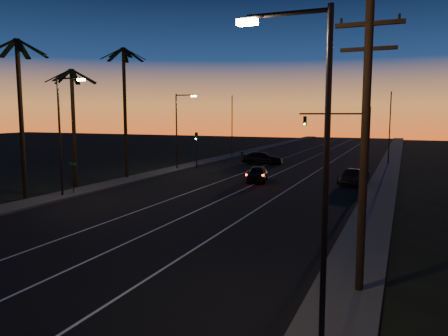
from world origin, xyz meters
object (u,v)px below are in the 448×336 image
at_px(signal_mast, 345,129).
at_px(right_car, 353,177).
at_px(cross_car, 262,158).
at_px(utility_pole, 365,143).
at_px(lead_car, 257,174).

height_order(signal_mast, right_car, signal_mast).
bearing_deg(cross_car, utility_pole, -67.47).
relative_size(utility_pole, right_car, 2.26).
bearing_deg(cross_car, right_car, -45.03).
distance_m(utility_pole, lead_car, 26.09).
xyz_separation_m(right_car, cross_car, (-12.45, 12.47, 0.07)).
height_order(right_car, cross_car, cross_car).
xyz_separation_m(utility_pole, cross_car, (-15.30, 36.89, -4.55)).
bearing_deg(signal_mast, utility_pole, -81.53).
relative_size(utility_pole, lead_car, 2.00).
bearing_deg(signal_mast, lead_car, -134.77).
bearing_deg(right_car, utility_pole, -83.34).
height_order(utility_pole, cross_car, utility_pole).
height_order(lead_car, cross_car, cross_car).
bearing_deg(lead_car, signal_mast, 45.23).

